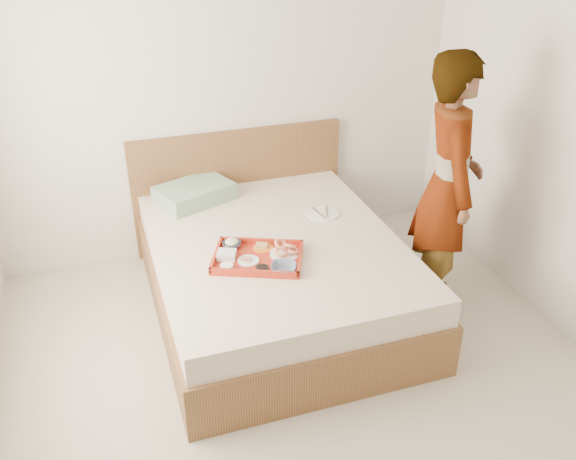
% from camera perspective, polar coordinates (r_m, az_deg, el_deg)
% --- Properties ---
extents(ground, '(3.50, 4.00, 0.01)m').
position_cam_1_polar(ground, '(3.55, 3.01, -16.32)').
color(ground, beige).
rests_on(ground, ground).
extents(wall_back, '(3.50, 0.01, 2.60)m').
position_cam_1_polar(wall_back, '(4.59, -5.89, 13.31)').
color(wall_back, silver).
rests_on(wall_back, ground).
extents(bed, '(1.65, 2.00, 0.53)m').
position_cam_1_polar(bed, '(4.14, -1.10, -4.14)').
color(bed, brown).
rests_on(bed, ground).
extents(headboard, '(1.65, 0.06, 0.95)m').
position_cam_1_polar(headboard, '(4.86, -4.60, 3.88)').
color(headboard, brown).
rests_on(headboard, ground).
extents(pillow, '(0.61, 0.52, 0.12)m').
position_cam_1_polar(pillow, '(4.54, -8.67, 3.41)').
color(pillow, '#89A989').
rests_on(pillow, bed).
extents(tray, '(0.65, 0.57, 0.05)m').
position_cam_1_polar(tray, '(3.78, -2.81, -2.53)').
color(tray, red).
rests_on(tray, bed).
extents(prawn_plate, '(0.24, 0.24, 0.01)m').
position_cam_1_polar(prawn_plate, '(3.81, -0.30, -2.23)').
color(prawn_plate, white).
rests_on(prawn_plate, tray).
extents(navy_bowl_big, '(0.20, 0.20, 0.04)m').
position_cam_1_polar(navy_bowl_big, '(3.65, -0.39, -3.52)').
color(navy_bowl_big, '#142141').
rests_on(navy_bowl_big, tray).
extents(sauce_dish, '(0.10, 0.10, 0.03)m').
position_cam_1_polar(sauce_dish, '(3.65, -2.41, -3.64)').
color(sauce_dish, black).
rests_on(sauce_dish, tray).
extents(meat_plate, '(0.17, 0.17, 0.01)m').
position_cam_1_polar(meat_plate, '(3.75, -3.70, -2.86)').
color(meat_plate, white).
rests_on(meat_plate, tray).
extents(bread_plate, '(0.17, 0.17, 0.01)m').
position_cam_1_polar(bread_plate, '(3.88, -2.30, -1.67)').
color(bread_plate, orange).
rests_on(bread_plate, tray).
extents(salad_bowl, '(0.15, 0.15, 0.04)m').
position_cam_1_polar(salad_bowl, '(3.90, -5.22, -1.37)').
color(salad_bowl, '#142141').
rests_on(salad_bowl, tray).
extents(plastic_tub, '(0.14, 0.13, 0.05)m').
position_cam_1_polar(plastic_tub, '(3.78, -5.70, -2.32)').
color(plastic_tub, silver).
rests_on(plastic_tub, tray).
extents(cheese_round, '(0.10, 0.10, 0.03)m').
position_cam_1_polar(cheese_round, '(3.69, -5.71, -3.41)').
color(cheese_round, white).
rests_on(cheese_round, tray).
extents(dinner_plate, '(0.26, 0.26, 0.01)m').
position_cam_1_polar(dinner_plate, '(4.33, 3.24, 1.53)').
color(dinner_plate, white).
rests_on(dinner_plate, bed).
extents(person, '(0.60, 0.73, 1.73)m').
position_cam_1_polar(person, '(4.07, 14.59, 3.94)').
color(person, beige).
rests_on(person, ground).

